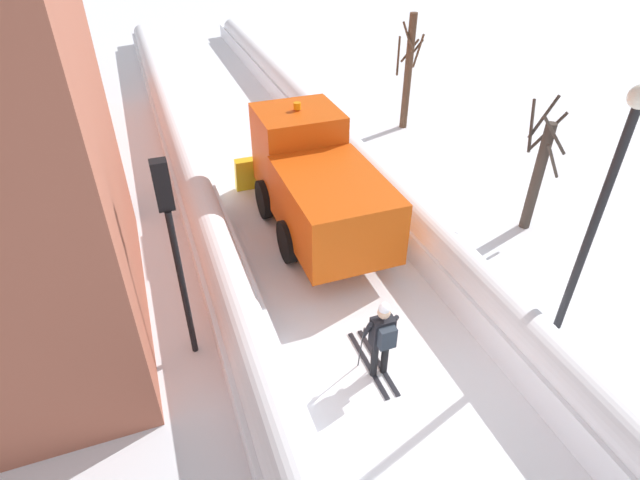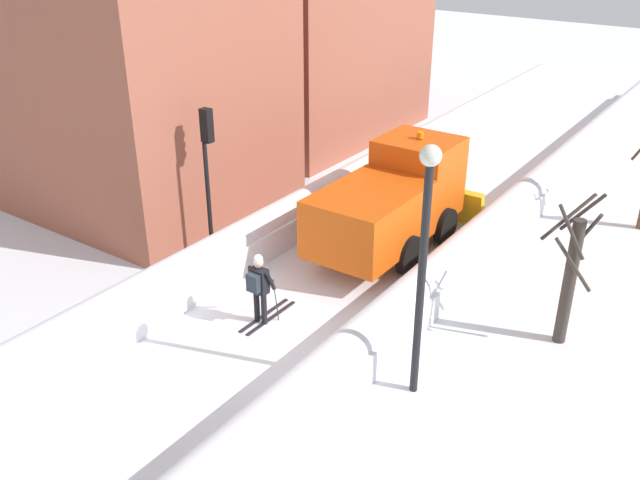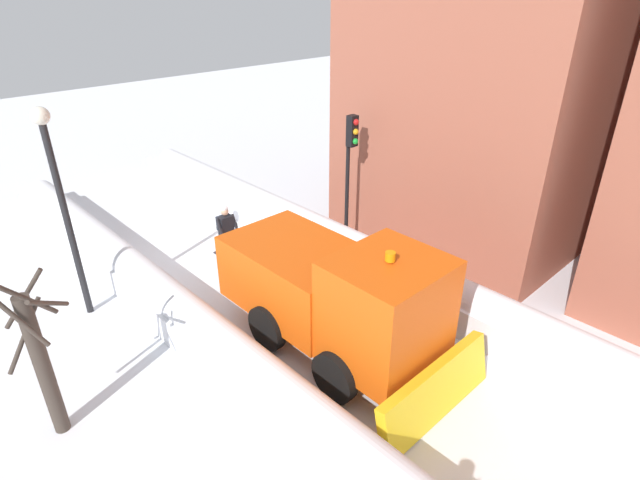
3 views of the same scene
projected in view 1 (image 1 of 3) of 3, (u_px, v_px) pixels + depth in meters
ground_plane at (266, 167)px, 17.31m from camera, size 80.00×80.00×0.00m
snowbank_left at (186, 163)px, 16.24m from camera, size 1.10×36.00×1.24m
snowbank_right at (338, 141)px, 17.73m from camera, size 1.10×36.00×1.17m
plow_truck at (315, 181)px, 13.43m from camera, size 3.20×5.98×3.12m
skier at (382, 337)px, 9.50m from camera, size 0.62×1.80×1.81m
traffic_light_pole at (171, 227)px, 8.94m from camera, size 0.28×0.42×4.23m
street_lamp at (606, 192)px, 9.21m from camera, size 0.40×0.40×5.28m
bare_tree_near at (538, 172)px, 13.37m from camera, size 1.26×1.29×3.61m
bare_tree_mid at (408, 71)px, 18.87m from camera, size 1.08×1.28×4.18m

